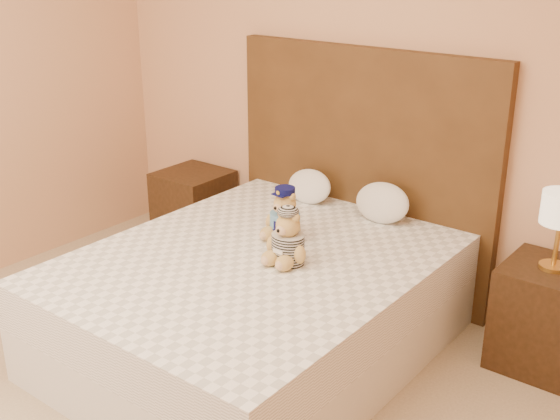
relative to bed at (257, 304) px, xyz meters
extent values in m
cube|color=tan|center=(0.00, 1.05, 1.07)|extent=(4.00, 0.04, 2.70)
cube|color=white|center=(0.00, 0.00, -0.13)|extent=(1.60, 2.00, 0.30)
cube|color=white|center=(0.00, 0.00, 0.15)|extent=(1.60, 2.00, 0.25)
cube|color=#503318|center=(0.00, 1.01, 0.47)|extent=(1.75, 0.08, 1.50)
cube|color=#3C2313|center=(-1.25, 0.80, 0.00)|extent=(0.45, 0.45, 0.55)
cube|color=#3C2313|center=(1.25, 0.80, 0.00)|extent=(0.45, 0.45, 0.55)
cylinder|color=gold|center=(1.25, 0.80, 0.28)|extent=(0.14, 0.14, 0.02)
cylinder|color=gold|center=(1.25, 0.80, 0.41)|extent=(0.02, 0.02, 0.26)
ellipsoid|color=white|center=(-0.26, 0.83, 0.38)|extent=(0.31, 0.20, 0.22)
ellipsoid|color=white|center=(0.25, 0.83, 0.39)|extent=(0.34, 0.22, 0.24)
camera|label=1|loc=(2.12, -2.51, 1.79)|focal=45.00mm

